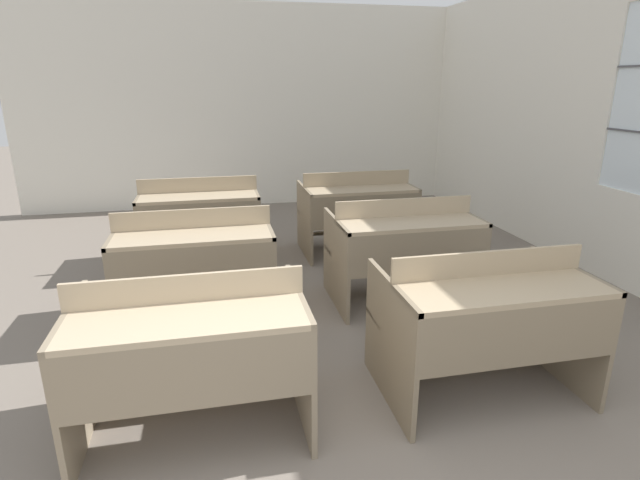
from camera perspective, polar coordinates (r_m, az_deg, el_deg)
The scene contains 8 objects.
wall_back at distance 7.34m, azimuth -8.90°, elevation 14.66°, with size 6.09×0.06×2.77m.
wall_right_with_window at distance 5.45m, azimuth 28.14°, elevation 11.66°, with size 0.06×6.46×2.77m.
bench_front_left at distance 2.60m, azimuth -14.45°, elevation -12.08°, with size 1.13×0.77×0.86m.
bench_front_right at distance 2.98m, azimuth 18.39°, elevation -8.50°, with size 1.13×0.77×0.86m.
bench_second_left at distance 3.80m, azimuth -14.04°, elevation -2.38°, with size 1.13×0.77×0.86m.
bench_second_right at distance 4.07m, azimuth 9.51°, elevation -0.76°, with size 1.13×0.77×0.86m.
bench_third_left at distance 5.03m, azimuth -13.51°, elevation 2.52°, with size 1.13×0.77×0.86m.
bench_third_right at distance 5.23m, azimuth 4.24°, elevation 3.54°, with size 1.13×0.77×0.86m.
Camera 1 is at (-0.47, -0.82, 1.73)m, focal length 28.00 mm.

